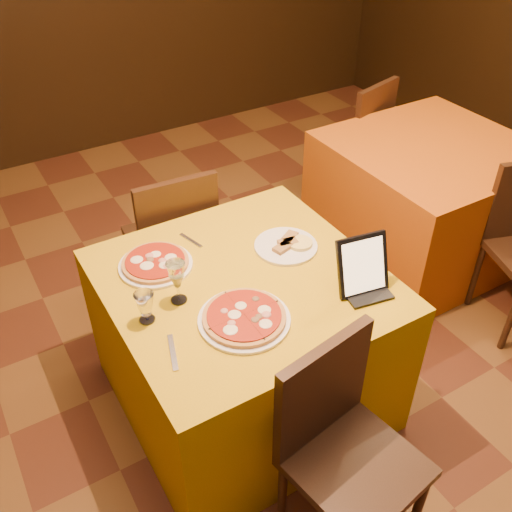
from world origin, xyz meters
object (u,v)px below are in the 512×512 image
main_table (244,342)px  pizza_near (244,318)px  water_glass (145,307)px  tablet (363,265)px  pizza_far (156,264)px  wine_glass (177,282)px  chair_side_far (348,140)px  chair_main_near (356,466)px  side_table (425,200)px  chair_main_far (170,238)px

main_table → pizza_near: pizza_near is taller
water_glass → tablet: 0.85m
pizza_far → wine_glass: size_ratio=1.65×
chair_side_far → tablet: bearing=36.8°
chair_main_near → pizza_far: (-0.28, 1.05, 0.31)m
chair_main_near → tablet: size_ratio=3.73×
side_table → water_glass: 2.12m
pizza_far → water_glass: 0.33m
chair_main_near → chair_side_far: same height
side_table → pizza_far: size_ratio=3.50×
main_table → chair_main_near: bearing=-90.0°
chair_side_far → water_glass: chair_side_far is taller
chair_main_near → water_glass: (-0.44, 0.76, 0.36)m
tablet → wine_glass: bearing=164.9°
side_table → chair_main_near: 2.02m
main_table → tablet: 0.69m
chair_main_far → water_glass: (-0.44, -0.84, 0.36)m
side_table → chair_side_far: 0.78m
pizza_far → wine_glass: bearing=-91.3°
tablet → main_table: bearing=151.5°
side_table → main_table: bearing=-163.3°
chair_side_far → pizza_far: 2.12m
side_table → chair_side_far: (0.00, 0.78, 0.08)m
wine_glass → water_glass: 0.16m
chair_side_far → pizza_near: (-1.69, -1.47, 0.31)m
main_table → pizza_near: size_ratio=3.11×
side_table → pizza_near: 1.87m
chair_side_far → wine_glass: 2.27m
main_table → tablet: size_ratio=4.51×
chair_main_far → tablet: (0.37, -1.10, 0.41)m
chair_main_near → chair_side_far: bearing=43.1°
chair_main_near → water_glass: bearing=110.4°
wine_glass → pizza_near: bearing=-55.3°
pizza_near → pizza_far: 0.51m
side_table → tablet: size_ratio=4.51×
water_glass → tablet: (0.81, -0.27, 0.06)m
chair_main_near → pizza_near: chair_main_near is taller
pizza_near → tablet: bearing=-8.4°
main_table → side_table: size_ratio=1.00×
water_glass → chair_side_far: bearing=32.5°
chair_side_far → wine_glass: size_ratio=4.79×
main_table → wine_glass: wine_glass is taller
chair_main_far → water_glass: bearing=66.5°
pizza_far → water_glass: water_glass is taller
pizza_near → pizza_far: bearing=108.1°
main_table → chair_side_far: bearing=38.5°
chair_main_far → wine_glass: 0.93m
chair_main_far → wine_glass: wine_glass is taller
side_table → wine_glass: wine_glass is taller
chair_main_near → tablet: 0.75m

